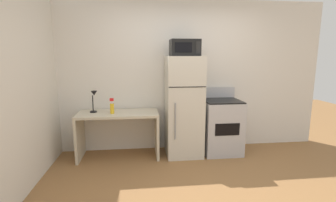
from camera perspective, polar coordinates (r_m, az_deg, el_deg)
ground_plane at (r=3.21m, az=9.03°, el=-20.79°), size 12.00×12.00×0.00m
wall_back_white at (r=4.42m, az=3.59°, el=5.75°), size 5.00×0.10×2.60m
desk at (r=4.15m, az=-11.33°, el=-5.52°), size 1.30×0.58×0.75m
desk_lamp at (r=4.15m, az=-16.75°, el=0.71°), size 0.14×0.12×0.35m
spray_bottle at (r=4.01m, az=-12.79°, el=-1.47°), size 0.06×0.06×0.25m
refrigerator at (r=4.12m, az=3.66°, el=-1.27°), size 0.59×0.63×1.65m
microwave at (r=4.01m, az=3.88°, el=12.16°), size 0.46×0.35×0.26m
oven_range at (r=4.37m, az=12.16°, el=-5.65°), size 0.63×0.61×1.10m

